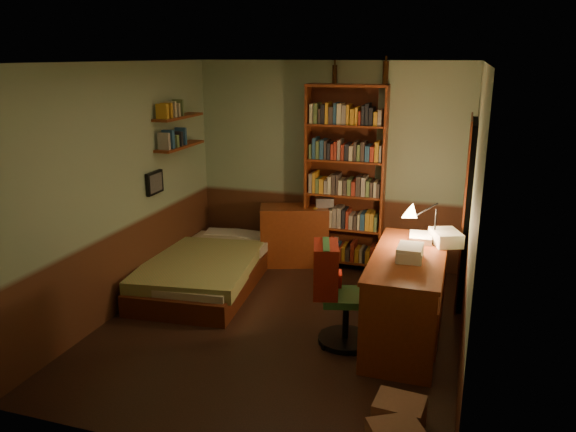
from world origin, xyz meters
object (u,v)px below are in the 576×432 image
(office_chair, at_px, (346,298))
(dresser, at_px, (294,235))
(bed, at_px, (207,258))
(desk, at_px, (406,297))
(mini_stereo, at_px, (324,202))
(bookshelf, at_px, (345,179))
(cardboard_box_b, at_px, (399,416))
(desk_lamp, at_px, (436,211))

(office_chair, bearing_deg, dresser, 105.20)
(bed, distance_m, desk, 2.51)
(bed, xyz_separation_m, mini_stereo, (1.16, 1.09, 0.52))
(bed, distance_m, mini_stereo, 1.67)
(dresser, distance_m, bookshelf, 1.01)
(bookshelf, relative_size, cardboard_box_b, 6.59)
(mini_stereo, height_order, desk, mini_stereo)
(bed, height_order, office_chair, office_chair)
(bed, bearing_deg, cardboard_box_b, -44.70)
(bookshelf, relative_size, office_chair, 2.51)
(bookshelf, bearing_deg, mini_stereo, 169.03)
(dresser, height_order, mini_stereo, mini_stereo)
(dresser, relative_size, bookshelf, 0.38)
(dresser, xyz_separation_m, desk, (1.63, -1.63, 0.04))
(dresser, bearing_deg, bed, -148.32)
(office_chair, bearing_deg, bookshelf, 88.19)
(desk_lamp, bearing_deg, cardboard_box_b, -97.46)
(mini_stereo, bearing_deg, desk_lamp, -59.97)
(desk_lamp, relative_size, office_chair, 0.70)
(bed, height_order, desk, desk)
(bed, xyz_separation_m, dresser, (0.79, 0.97, 0.07))
(office_chair, bearing_deg, cardboard_box_b, -75.85)
(mini_stereo, relative_size, office_chair, 0.25)
(dresser, distance_m, cardboard_box_b, 3.54)
(dresser, distance_m, desk_lamp, 2.32)
(bookshelf, xyz_separation_m, desk, (0.99, -1.71, -0.73))
(desk, relative_size, cardboard_box_b, 4.55)
(bed, height_order, bookshelf, bookshelf)
(dresser, distance_m, desk, 2.30)
(bed, xyz_separation_m, desk_lamp, (2.61, -0.23, 0.87))
(bed, distance_m, cardboard_box_b, 3.30)
(bed, bearing_deg, office_chair, -31.31)
(dresser, height_order, desk_lamp, desk_lamp)
(desk, xyz_separation_m, office_chair, (-0.53, -0.27, 0.03))
(mini_stereo, distance_m, bookshelf, 0.42)
(bed, xyz_separation_m, office_chair, (1.89, -0.93, 0.14))
(desk, bearing_deg, desk_lamp, 65.86)
(desk, bearing_deg, bed, 164.76)
(desk, relative_size, desk_lamp, 2.47)
(dresser, relative_size, desk_lamp, 1.34)
(dresser, relative_size, cardboard_box_b, 2.47)
(office_chair, xyz_separation_m, cardboard_box_b, (0.65, -1.17, -0.34))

